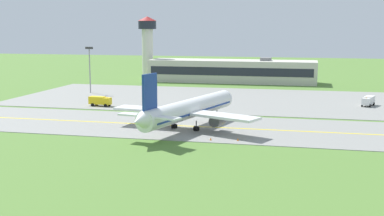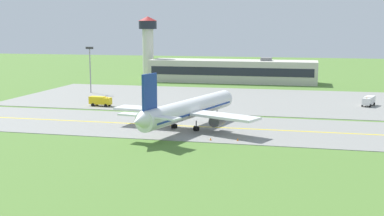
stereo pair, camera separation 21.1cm
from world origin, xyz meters
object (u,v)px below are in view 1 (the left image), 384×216
object	(u,v)px
airplane_lead	(189,109)
service_truck_baggage	(100,101)
service_truck_fuel	(368,101)
apron_light_mast	(90,64)
control_tower	(147,41)

from	to	relation	value
airplane_lead	service_truck_baggage	bearing A→B (deg)	141.75
service_truck_baggage	service_truck_fuel	bearing A→B (deg)	13.28
airplane_lead	apron_light_mast	bearing A→B (deg)	132.21
service_truck_baggage	control_tower	world-z (taller)	control_tower
service_truck_baggage	apron_light_mast	xyz separation A→B (m)	(-14.02, 24.88, 7.79)
control_tower	apron_light_mast	size ratio (longest dim) A/B	1.70
service_truck_fuel	control_tower	world-z (taller)	control_tower
airplane_lead	service_truck_fuel	xyz separation A→B (m)	(39.76, 40.11, -2.60)
control_tower	apron_light_mast	distance (m)	46.58
service_truck_baggage	service_truck_fuel	size ratio (longest dim) A/B	0.98
service_truck_fuel	apron_light_mast	distance (m)	84.57
control_tower	apron_light_mast	world-z (taller)	control_tower
service_truck_fuel	control_tower	bearing A→B (deg)	145.59
service_truck_fuel	apron_light_mast	xyz separation A→B (m)	(-83.79, 8.42, 7.79)
apron_light_mast	service_truck_fuel	bearing A→B (deg)	-5.74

